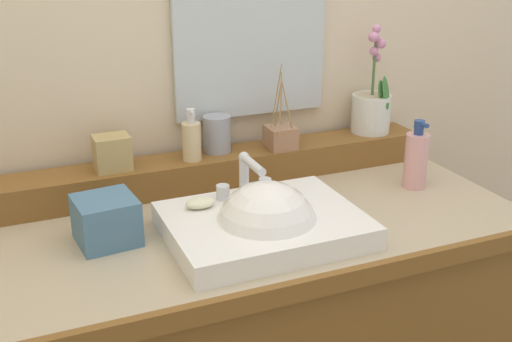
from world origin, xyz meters
name	(u,v)px	position (x,y,z in m)	size (l,w,h in m)	color
wall_back	(195,34)	(0.00, 0.43, 1.21)	(3.21, 0.20, 2.42)	beige
back_ledge	(220,168)	(0.00, 0.24, 0.87)	(1.22, 0.13, 0.08)	brown
sink_basin	(265,229)	(-0.02, -0.11, 0.85)	(0.44, 0.34, 0.27)	white
soap_bar	(200,203)	(-0.14, -0.01, 0.89)	(0.07, 0.04, 0.02)	beige
potted_plant	(372,107)	(0.49, 0.25, 0.99)	(0.12, 0.12, 0.32)	silver
soap_dispenser	(192,140)	(-0.08, 0.22, 0.97)	(0.05, 0.05, 0.14)	#D1B98A
tumbler_cup	(216,134)	(0.00, 0.26, 0.96)	(0.08, 0.08, 0.10)	#91939D
reed_diffuser	(281,136)	(0.17, 0.22, 0.95)	(0.08, 0.09, 0.24)	#9C6E4E
trinket_box	(112,153)	(-0.29, 0.24, 0.96)	(0.09, 0.07, 0.09)	tan
lotion_bottle	(416,159)	(0.48, 0.01, 0.91)	(0.06, 0.07, 0.19)	#DB9C9B
tissue_box	(106,220)	(-0.35, 0.01, 0.88)	(0.13, 0.13, 0.11)	teal
mirror	(251,32)	(0.12, 0.32, 1.23)	(0.44, 0.02, 0.46)	silver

